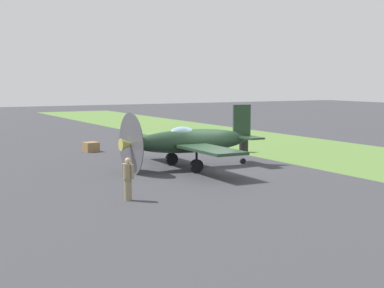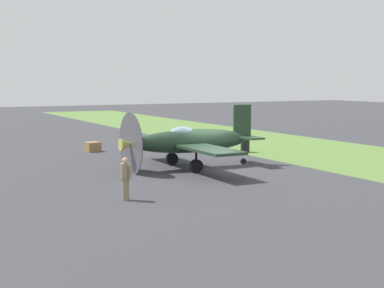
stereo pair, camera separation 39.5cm
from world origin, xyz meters
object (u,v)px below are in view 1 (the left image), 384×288
supply_crate (91,147)px  airplane_lead (189,141)px  fuel_drum (244,145)px  runway_marker_cone (215,144)px  ground_crew_chief (128,178)px

supply_crate → airplane_lead: bearing=-166.3°
fuel_drum → runway_marker_cone: 3.55m
airplane_lead → runway_marker_cone: (7.95, -6.39, -1.27)m
ground_crew_chief → supply_crate: ground_crew_chief is taller
fuel_drum → supply_crate: size_ratio=1.00×
ground_crew_chief → fuel_drum: size_ratio=1.92×
ground_crew_chief → runway_marker_cone: bearing=-65.8°
airplane_lead → supply_crate: bearing=14.8°
fuel_drum → runway_marker_cone: size_ratio=2.05×
ground_crew_chief → fuel_drum: (10.59, -12.69, -0.46)m
airplane_lead → ground_crew_chief: size_ratio=5.75×
fuel_drum → runway_marker_cone: fuel_drum is taller
airplane_lead → runway_marker_cone: size_ratio=22.62×
supply_crate → ground_crew_chief: bearing=166.4°
runway_marker_cone → fuel_drum: bearing=-177.6°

